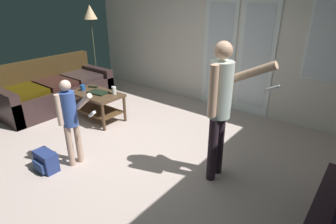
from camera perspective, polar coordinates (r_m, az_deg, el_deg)
name	(u,v)px	position (r m, az deg, el deg)	size (l,w,h in m)	color
ground_plane	(122,153)	(3.98, -9.41, -8.29)	(5.97, 4.95, 0.02)	#C3ADA4
wall_back_with_doors	(218,32)	(5.33, 10.35, 16.00)	(5.97, 0.09, 2.89)	silver
leather_couch	(55,91)	(5.83, -22.40, 4.04)	(0.99, 2.09, 0.88)	#312221
coffee_table	(97,100)	(4.92, -14.46, 2.36)	(0.92, 0.54, 0.49)	#4E3824
person_adult	(221,101)	(3.06, 10.88, 2.20)	(0.69, 0.46, 1.62)	#291D25
person_child	(70,116)	(3.56, -19.58, -0.80)	(0.48, 0.31, 1.14)	tan
floor_lamp	(91,18)	(6.57, -15.75, 18.25)	(0.30, 0.30, 1.83)	#302E25
backpack	(46,161)	(3.82, -24.01, -9.32)	(0.31, 0.21, 0.25)	navy
laptop_closed	(98,92)	(4.85, -14.28, 3.96)	(0.33, 0.22, 0.02)	black
cup_near_edge	(83,88)	(5.05, -17.25, 4.83)	(0.08, 0.08, 0.10)	#1E509A
cup_by_laptop	(114,90)	(4.74, -11.13, 4.43)	(0.07, 0.07, 0.13)	white
tv_remote_black	(93,87)	(5.17, -15.29, 5.05)	(0.17, 0.05, 0.02)	black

